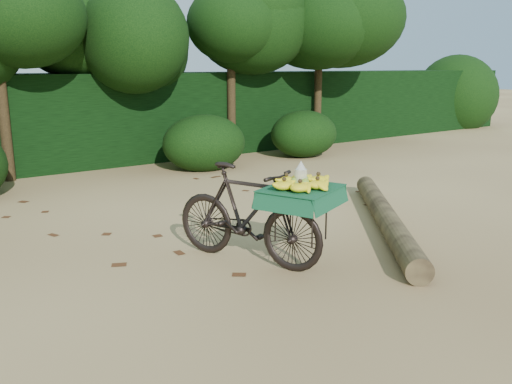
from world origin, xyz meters
TOP-DOWN VIEW (x-y plane):
  - ground at (0.00, 0.00)m, footprint 80.00×80.00m
  - vendor_bicycle at (-0.70, -0.38)m, footprint 1.23×1.84m
  - fallen_log at (1.36, -0.35)m, footprint 2.55×3.04m
  - hedge_backdrop at (0.00, 6.30)m, footprint 26.00×1.80m
  - tree_row at (-0.65, 5.50)m, footprint 14.50×2.00m
  - bush_clumps at (0.50, 4.30)m, footprint 8.80×1.70m
  - leaf_litter at (0.00, 0.65)m, footprint 7.00×7.30m

SIDE VIEW (x-z plane):
  - ground at x=0.00m, z-range 0.00..0.00m
  - leaf_litter at x=0.00m, z-range 0.00..0.01m
  - fallen_log at x=1.36m, z-range 0.00..0.27m
  - bush_clumps at x=0.50m, z-range 0.00..0.90m
  - vendor_bicycle at x=-0.70m, z-range 0.01..1.03m
  - hedge_backdrop at x=0.00m, z-range 0.00..1.80m
  - tree_row at x=-0.65m, z-range 0.00..4.00m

